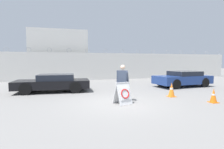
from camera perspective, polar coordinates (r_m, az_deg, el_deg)
name	(u,v)px	position (r m, az deg, el deg)	size (l,w,h in m)	color
ground_plane	(118,103)	(8.43, 2.11, -9.19)	(90.00, 90.00, 0.00)	gray
perimeter_wall	(88,66)	(19.14, -7.90, 2.67)	(36.00, 0.30, 3.39)	silver
building_block	(60,55)	(23.76, -16.75, 6.02)	(6.46, 7.04, 5.61)	silver
barricade_sign	(123,93)	(8.11, 3.65, -6.13)	(0.85, 0.83, 1.01)	white
security_guard	(123,81)	(8.71, 3.52, -2.04)	(0.58, 0.62, 1.79)	black
traffic_cone_near	(214,96)	(9.69, 30.24, -5.99)	(0.37, 0.37, 0.67)	orange
traffic_cone_mid	(172,90)	(10.33, 18.86, -4.73)	(0.42, 0.42, 0.79)	orange
parked_car_front_coupe	(54,83)	(11.99, -18.54, -2.52)	(4.69, 2.11, 1.14)	black
parked_car_far_side	(183,79)	(14.82, 22.08, -1.23)	(4.61, 2.35, 1.22)	black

